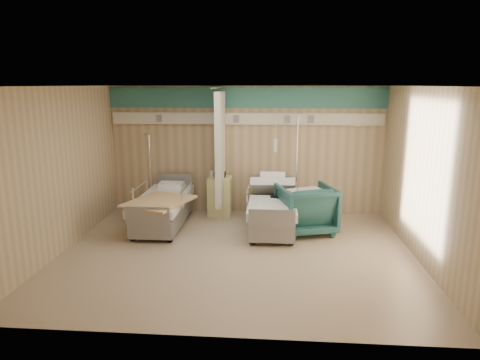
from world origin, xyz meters
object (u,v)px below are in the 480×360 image
at_px(bed_right, 272,214).
at_px(bed_left, 163,211).
at_px(iv_stand_left, 152,197).
at_px(bedside_cabinet, 220,196).
at_px(iv_stand_right, 296,198).
at_px(visitor_armchair, 306,209).

distance_m(bed_right, bed_left, 2.20).
bearing_deg(iv_stand_left, bed_right, -18.04).
distance_m(bed_right, bedside_cabinet, 1.46).
bearing_deg(bed_left, iv_stand_right, 15.93).
bearing_deg(iv_stand_right, iv_stand_left, 178.15).
xyz_separation_m(bedside_cabinet, iv_stand_left, (-1.53, -0.03, -0.06)).
distance_m(bed_left, visitor_armchair, 2.86).
bearing_deg(iv_stand_right, bed_right, -122.98).
xyz_separation_m(bedside_cabinet, visitor_armchair, (1.80, -1.03, 0.05)).
distance_m(bedside_cabinet, visitor_armchair, 2.07).
height_order(visitor_armchair, iv_stand_right, iv_stand_right).
height_order(bed_right, visitor_armchair, visitor_armchair).
height_order(iv_stand_right, iv_stand_left, iv_stand_right).
relative_size(bed_right, iv_stand_left, 1.22).
bearing_deg(iv_stand_right, bed_left, -164.07).
bearing_deg(iv_stand_right, bedside_cabinet, 175.51).
relative_size(bed_left, bedside_cabinet, 2.54).
bearing_deg(bed_right, bedside_cabinet, 141.95).
height_order(bed_left, visitor_armchair, visitor_armchair).
bearing_deg(bedside_cabinet, visitor_armchair, -29.72).
xyz_separation_m(bed_left, iv_stand_right, (2.70, 0.77, 0.14)).
relative_size(bed_right, iv_stand_right, 0.97).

